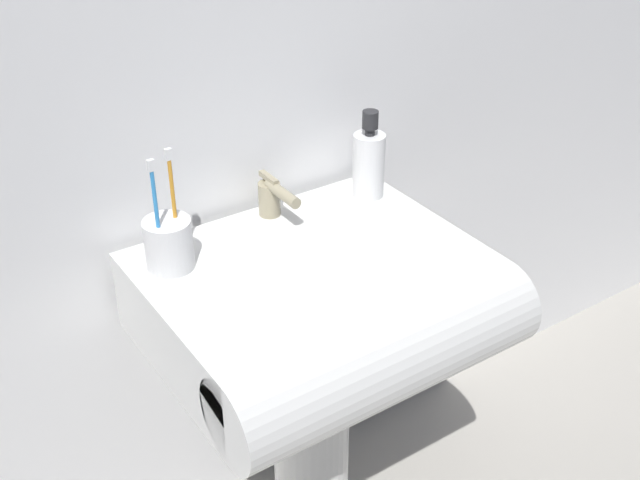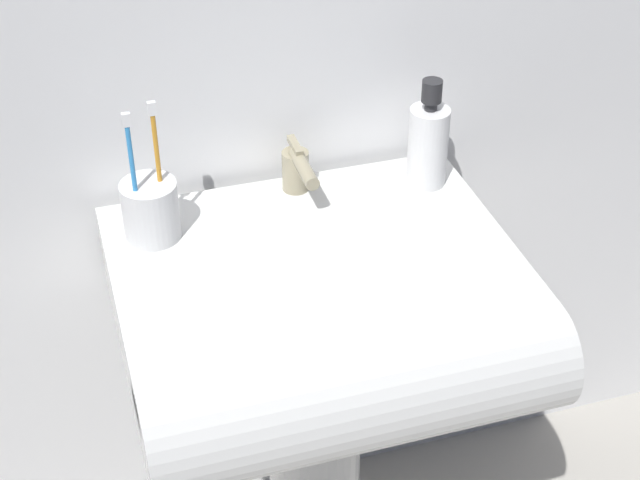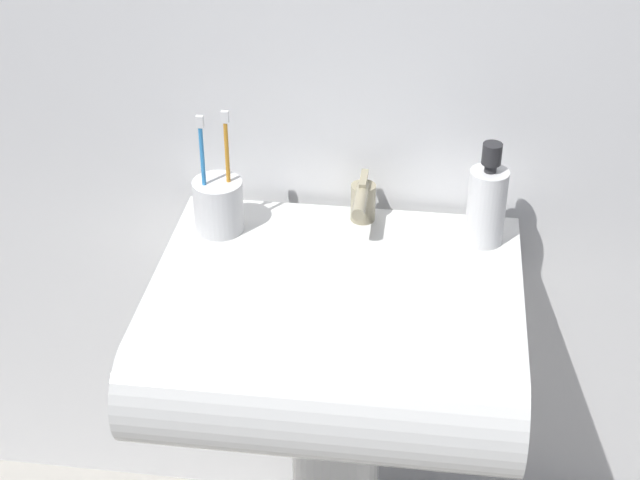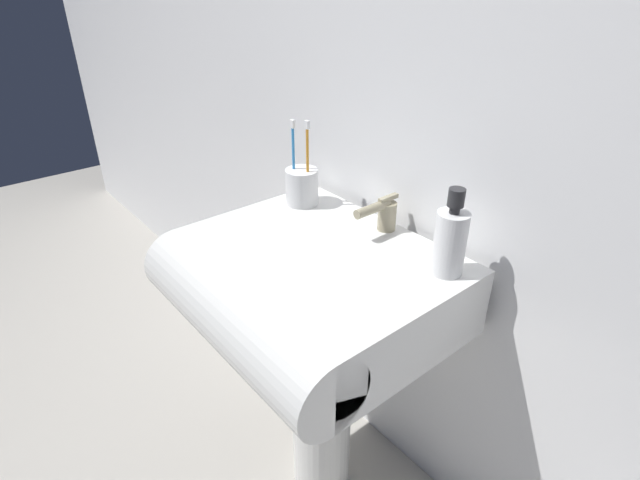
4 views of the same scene
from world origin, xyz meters
name	(u,v)px [view 3 (image 3 of 4)]	position (x,y,z in m)	size (l,w,h in m)	color
sink_pedestal	(335,478)	(0.00, 0.00, 0.30)	(0.16, 0.16, 0.60)	white
sink_basin	(333,337)	(0.00, -0.06, 0.68)	(0.59, 0.51, 0.16)	white
faucet	(363,201)	(0.02, 0.17, 0.80)	(0.04, 0.13, 0.08)	tan
toothbrush_cup	(218,204)	(-0.22, 0.11, 0.81)	(0.08, 0.08, 0.22)	white
soap_bottle	(487,203)	(0.23, 0.14, 0.83)	(0.06, 0.06, 0.18)	white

